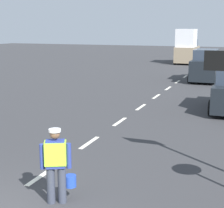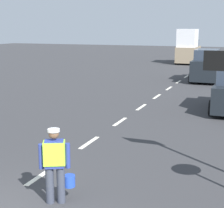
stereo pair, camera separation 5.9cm
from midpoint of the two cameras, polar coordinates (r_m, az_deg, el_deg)
ground_plane at (r=26.93m, az=10.23°, el=3.41°), size 96.00×96.00×0.00m
lane_center_line at (r=31.03m, az=11.72°, el=4.43°), size 0.14×46.40×0.01m
road_worker at (r=8.24m, az=-8.32°, el=-8.70°), size 0.66×0.58×1.67m
delivery_truck at (r=40.11m, az=11.52°, el=8.33°), size 2.16×4.60×3.54m
car_outgoing_far at (r=27.33m, az=14.26°, el=5.55°), size 1.98×4.33×2.23m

